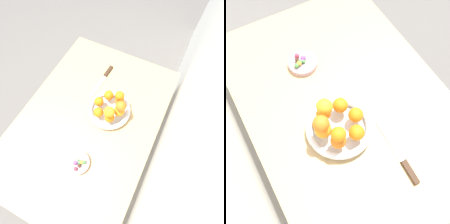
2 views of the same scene
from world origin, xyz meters
TOP-DOWN VIEW (x-y plane):
  - ground_plane at (0.00, 0.00)m, footprint 6.00×6.00m
  - wall_back at (0.00, 0.44)m, footprint 4.00×0.05m
  - dining_table at (0.00, 0.00)m, footprint 1.10×0.76m
  - fruit_bowl at (-0.10, 0.08)m, footprint 0.24×0.24m
  - candy_dish at (0.23, 0.07)m, footprint 0.12×0.12m
  - orange_0 at (-0.11, 0.02)m, footprint 0.05×0.05m
  - orange_1 at (-0.05, 0.05)m, footprint 0.06×0.06m
  - orange_2 at (-0.04, 0.11)m, footprint 0.05×0.05m
  - orange_3 at (-0.10, 0.15)m, footprint 0.06×0.06m
  - orange_4 at (-0.16, 0.12)m, footprint 0.05×0.05m
  - orange_5 at (-0.16, 0.05)m, footprint 0.06×0.06m
  - orange_6 at (-0.05, 0.11)m, footprint 0.06×0.06m
  - orange_7 at (-0.16, 0.12)m, footprint 0.05×0.05m
  - orange_8 at (-0.10, 0.15)m, footprint 0.06×0.06m
  - candy_ball_0 at (0.22, 0.08)m, footprint 0.02×0.02m
  - candy_ball_1 at (0.26, 0.08)m, footprint 0.02×0.02m
  - candy_ball_2 at (0.24, 0.09)m, footprint 0.02×0.02m
  - candy_ball_3 at (0.23, 0.06)m, footprint 0.02×0.02m
  - candy_ball_4 at (0.21, 0.10)m, footprint 0.02×0.02m
  - candy_ball_5 at (0.22, 0.09)m, footprint 0.02×0.02m
  - candy_ball_6 at (0.22, 0.07)m, footprint 0.02×0.02m
  - candy_ball_7 at (0.23, 0.07)m, footprint 0.02×0.02m
  - knife at (-0.30, -0.05)m, footprint 0.26×0.03m

SIDE VIEW (x-z plane):
  - ground_plane at x=0.00m, z-range 0.00..0.00m
  - dining_table at x=0.00m, z-range 0.28..1.02m
  - knife at x=-0.30m, z-range 0.74..0.75m
  - candy_dish at x=0.23m, z-range 0.74..0.76m
  - fruit_bowl at x=-0.10m, z-range 0.74..0.78m
  - candy_ball_6 at x=0.22m, z-range 0.76..0.78m
  - candy_ball_7 at x=0.23m, z-range 0.76..0.78m
  - candy_ball_2 at x=0.24m, z-range 0.76..0.78m
  - candy_ball_1 at x=0.26m, z-range 0.76..0.78m
  - candy_ball_4 at x=0.21m, z-range 0.76..0.78m
  - candy_ball_0 at x=0.22m, z-range 0.76..0.78m
  - candy_ball_5 at x=0.22m, z-range 0.76..0.78m
  - candy_ball_3 at x=0.23m, z-range 0.76..0.78m
  - orange_2 at x=-0.04m, z-range 0.78..0.83m
  - orange_0 at x=-0.11m, z-range 0.78..0.83m
  - orange_4 at x=-0.16m, z-range 0.78..0.83m
  - orange_1 at x=-0.05m, z-range 0.78..0.84m
  - orange_5 at x=-0.16m, z-range 0.78..0.84m
  - orange_3 at x=-0.10m, z-range 0.78..0.84m
  - orange_7 at x=-0.16m, z-range 0.83..0.89m
  - orange_6 at x=-0.05m, z-range 0.83..0.89m
  - orange_8 at x=-0.10m, z-range 0.84..0.90m
  - wall_back at x=0.00m, z-range 0.00..2.50m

